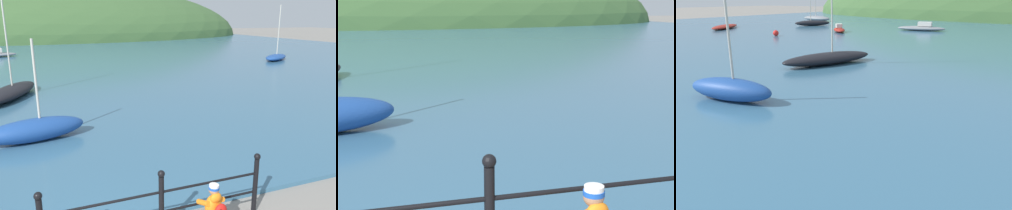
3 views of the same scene
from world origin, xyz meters
The scene contains 6 objects.
water centered at (0.00, 32.00, 0.05)m, with size 80.00×60.00×0.10m, color #386684.
far_hillside centered at (0.00, 66.77, 0.00)m, with size 82.78×45.53×21.07m.
child_in_coat centered at (1.75, 1.09, 0.61)m, with size 0.41×0.55×1.00m.
boat_green_fishing centered at (18.12, 19.65, 0.36)m, with size 3.76×3.11×4.53m.
boat_mid_harbor centered at (-2.01, 12.88, 0.39)m, with size 2.76×4.72×5.55m.
boat_far_right centered at (-0.96, 6.78, 0.44)m, with size 2.96×1.47×2.94m.
Camera 1 is at (-0.67, -3.02, 3.59)m, focal length 35.00 mm.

